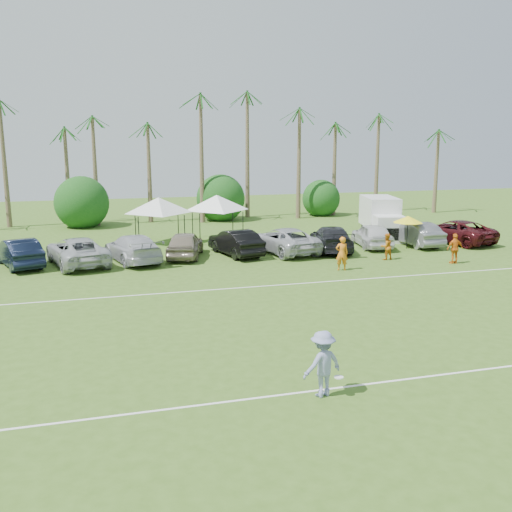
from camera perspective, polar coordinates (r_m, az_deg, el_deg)
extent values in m
plane|color=#3B5F1C|center=(15.16, 5.24, -16.78)|extent=(120.00, 120.00, 0.00)
cube|color=white|center=(16.84, 2.74, -13.69)|extent=(80.00, 0.10, 0.01)
cube|color=white|center=(27.82, -5.12, -3.44)|extent=(80.00, 0.10, 0.01)
cone|color=brown|center=(50.97, -24.03, 8.13)|extent=(0.44, 0.44, 10.00)
cone|color=brown|center=(50.55, -19.54, 9.01)|extent=(0.44, 0.44, 11.00)
cone|color=brown|center=(50.53, -14.86, 7.58)|extent=(0.44, 0.44, 8.00)
cone|color=brown|center=(50.73, -10.33, 8.35)|extent=(0.44, 0.44, 9.00)
cone|color=brown|center=(51.25, -5.84, 9.07)|extent=(0.44, 0.44, 10.00)
cone|color=brown|center=(52.07, -1.45, 9.71)|extent=(0.44, 0.44, 11.00)
cone|color=brown|center=(53.60, 3.79, 8.14)|extent=(0.44, 0.44, 8.00)
cone|color=brown|center=(55.44, 8.73, 8.66)|extent=(0.44, 0.44, 9.00)
cone|color=brown|center=(57.66, 13.34, 9.09)|extent=(0.44, 0.44, 10.00)
cone|color=brown|center=(59.68, 16.77, 9.47)|extent=(0.44, 0.44, 11.00)
cylinder|color=brown|center=(51.84, -16.91, 3.89)|extent=(0.30, 0.30, 1.40)
sphere|color=#124315|center=(51.72, -16.98, 5.09)|extent=(4.00, 4.00, 4.00)
cylinder|color=brown|center=(52.96, -3.80, 4.51)|extent=(0.30, 0.30, 1.40)
sphere|color=#124315|center=(52.84, -3.81, 5.70)|extent=(4.00, 4.00, 4.00)
cylinder|color=brown|center=(55.88, 6.32, 4.84)|extent=(0.30, 0.30, 1.40)
sphere|color=#124315|center=(55.77, 6.34, 5.96)|extent=(4.00, 4.00, 4.00)
imported|color=orange|center=(32.12, 8.58, 0.25)|extent=(0.78, 0.60, 1.91)
imported|color=orange|center=(35.51, 12.90, 0.93)|extent=(0.86, 0.71, 1.61)
imported|color=orange|center=(35.49, 19.27, 0.71)|extent=(1.05, 0.44, 1.79)
cube|color=white|center=(44.29, 12.25, 4.36)|extent=(3.13, 4.51, 2.23)
cube|color=white|center=(41.68, 13.16, 2.64)|extent=(2.37, 2.04, 1.87)
cube|color=black|center=(41.09, 13.39, 2.13)|extent=(2.06, 0.74, 0.89)
cube|color=#E5590C|center=(44.64, 13.63, 3.83)|extent=(0.35, 1.39, 0.80)
cylinder|color=black|center=(41.71, 11.88, 1.96)|extent=(0.45, 0.84, 0.80)
cylinder|color=black|center=(42.18, 14.23, 1.96)|extent=(0.45, 0.84, 0.80)
cylinder|color=black|center=(45.31, 10.74, 2.76)|extent=(0.45, 0.84, 0.80)
cylinder|color=black|center=(45.74, 12.92, 2.75)|extent=(0.45, 0.84, 0.80)
cylinder|color=black|center=(38.72, -11.65, 2.28)|extent=(0.06, 0.06, 2.18)
cylinder|color=black|center=(39.05, -7.15, 2.50)|extent=(0.06, 0.06, 2.18)
cylinder|color=black|center=(41.75, -11.97, 2.93)|extent=(0.06, 0.06, 2.18)
cylinder|color=black|center=(42.06, -7.79, 3.13)|extent=(0.06, 0.06, 2.18)
pyramid|color=white|center=(40.10, -9.74, 5.81)|extent=(4.71, 4.71, 1.09)
cylinder|color=black|center=(39.68, -5.63, 2.68)|extent=(0.06, 0.06, 2.19)
cylinder|color=black|center=(40.33, -1.31, 2.88)|extent=(0.06, 0.06, 2.19)
cylinder|color=black|center=(42.69, -6.37, 3.30)|extent=(0.06, 0.06, 2.19)
cylinder|color=black|center=(43.29, -2.33, 3.47)|extent=(0.06, 0.06, 2.19)
pyramid|color=white|center=(41.20, -3.95, 6.11)|extent=(4.73, 4.73, 1.09)
cylinder|color=black|center=(39.41, 14.89, 2.14)|extent=(0.05, 0.05, 1.99)
cone|color=yellow|center=(39.26, 14.96, 3.57)|extent=(1.99, 1.99, 0.45)
imported|color=#828AB9|center=(16.52, 6.68, -10.65)|extent=(1.39, 1.01, 1.93)
cylinder|color=white|center=(16.64, 8.28, -11.90)|extent=(0.27, 0.27, 0.03)
imported|color=black|center=(35.44, -22.59, 0.32)|extent=(3.26, 5.24, 1.63)
imported|color=#B1B3B6|center=(34.74, -17.45, 0.47)|extent=(4.09, 6.36, 1.63)
imported|color=#BABBC1|center=(34.88, -12.21, 0.78)|extent=(3.57, 6.00, 1.63)
imported|color=gray|center=(35.58, -7.11, 1.17)|extent=(3.21, 5.14, 1.63)
imported|color=black|center=(36.03, -2.05, 1.38)|extent=(2.75, 5.21, 1.63)
imported|color=#B0B1B5|center=(36.78, 2.84, 1.58)|extent=(3.70, 6.26, 1.63)
imported|color=black|center=(37.74, 7.53, 1.75)|extent=(3.57, 6.00, 1.63)
imported|color=silver|center=(39.51, 11.52, 2.06)|extent=(2.73, 5.05, 1.63)
imported|color=slate|center=(40.86, 15.67, 2.17)|extent=(1.76, 4.96, 1.63)
imported|color=#461014|center=(42.69, 19.26, 2.34)|extent=(4.18, 6.38, 1.63)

